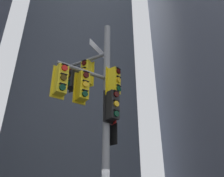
# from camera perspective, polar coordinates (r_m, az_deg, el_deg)

# --- Properties ---
(building_mid_block) EXTENTS (13.39, 13.39, 52.77)m
(building_mid_block) POSITION_cam_1_polar(r_m,az_deg,el_deg) (37.78, -8.59, 14.75)
(building_mid_block) COLOR #4C5460
(building_mid_block) RESTS_ON ground
(signal_pole_assembly) EXTENTS (2.41, 2.98, 8.19)m
(signal_pole_assembly) POSITION_cam_1_polar(r_m,az_deg,el_deg) (8.17, -5.53, -1.84)
(signal_pole_assembly) COLOR gray
(signal_pole_assembly) RESTS_ON ground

